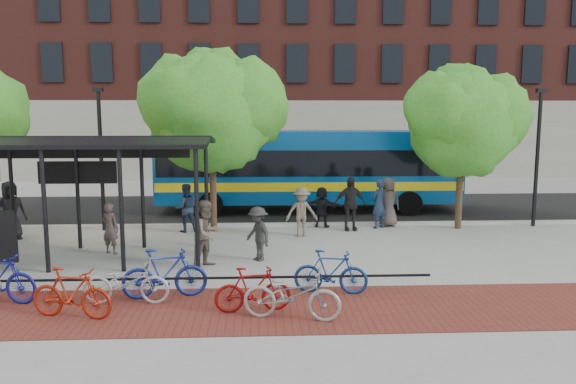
{
  "coord_description": "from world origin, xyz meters",
  "views": [
    {
      "loc": [
        -1.27,
        -16.76,
        4.25
      ],
      "look_at": [
        -0.37,
        1.91,
        1.6
      ],
      "focal_mm": 35.0,
      "sensor_mm": 36.0,
      "label": 1
    }
  ],
  "objects_px": {
    "pedestrian_5": "(322,207)",
    "pedestrian_8": "(207,234)",
    "bus": "(308,165)",
    "pedestrian_0": "(10,211)",
    "pedestrian_6": "(388,202)",
    "bike_9": "(253,289)",
    "pedestrian_7": "(379,204)",
    "pedestrian_4": "(350,204)",
    "bike_10": "(292,294)",
    "pedestrian_9": "(258,234)",
    "lamp_post_left": "(101,155)",
    "lamp_post_right": "(537,153)",
    "pedestrian_3": "(302,212)",
    "pedestrian_2": "(186,208)",
    "tree_c": "(464,118)",
    "bike_6": "(126,282)",
    "bike_7": "(165,273)",
    "pedestrian_1": "(110,228)",
    "bus_shelter": "(20,157)",
    "bike_11": "(331,272)",
    "tree_b": "(214,107)",
    "bike_5": "(71,293)"
  },
  "relations": [
    {
      "from": "pedestrian_5",
      "to": "pedestrian_8",
      "type": "height_order",
      "value": "pedestrian_8"
    },
    {
      "from": "bus",
      "to": "pedestrian_5",
      "type": "relative_size",
      "value": 8.46
    },
    {
      "from": "pedestrian_0",
      "to": "pedestrian_6",
      "type": "xyz_separation_m",
      "value": [
        13.19,
        1.58,
        -0.07
      ]
    },
    {
      "from": "bike_9",
      "to": "pedestrian_7",
      "type": "bearing_deg",
      "value": -34.78
    },
    {
      "from": "bus",
      "to": "pedestrian_4",
      "type": "height_order",
      "value": "bus"
    },
    {
      "from": "bike_10",
      "to": "pedestrian_7",
      "type": "xyz_separation_m",
      "value": [
        3.72,
        9.11,
        0.38
      ]
    },
    {
      "from": "pedestrian_6",
      "to": "pedestrian_9",
      "type": "bearing_deg",
      "value": 40.36
    },
    {
      "from": "lamp_post_left",
      "to": "pedestrian_4",
      "type": "xyz_separation_m",
      "value": [
        8.94,
        -0.44,
        -1.77
      ]
    },
    {
      "from": "lamp_post_right",
      "to": "pedestrian_0",
      "type": "xyz_separation_m",
      "value": [
        -18.7,
        -1.38,
        -1.76
      ]
    },
    {
      "from": "pedestrian_3",
      "to": "bike_9",
      "type": "bearing_deg",
      "value": -108.3
    },
    {
      "from": "pedestrian_0",
      "to": "pedestrian_2",
      "type": "height_order",
      "value": "pedestrian_0"
    },
    {
      "from": "pedestrian_6",
      "to": "pedestrian_2",
      "type": "bearing_deg",
      "value": 1.14
    },
    {
      "from": "tree_c",
      "to": "pedestrian_7",
      "type": "height_order",
      "value": "tree_c"
    },
    {
      "from": "tree_c",
      "to": "bike_6",
      "type": "relative_size",
      "value": 3.08
    },
    {
      "from": "lamp_post_right",
      "to": "bike_7",
      "type": "relative_size",
      "value": 2.64
    },
    {
      "from": "pedestrian_0",
      "to": "pedestrian_3",
      "type": "bearing_deg",
      "value": -42.63
    },
    {
      "from": "tree_c",
      "to": "pedestrian_9",
      "type": "distance_m",
      "value": 9.18
    },
    {
      "from": "pedestrian_9",
      "to": "bike_9",
      "type": "bearing_deg",
      "value": -35.42
    },
    {
      "from": "pedestrian_1",
      "to": "pedestrian_3",
      "type": "bearing_deg",
      "value": -135.5
    },
    {
      "from": "bike_7",
      "to": "pedestrian_6",
      "type": "height_order",
      "value": "pedestrian_6"
    },
    {
      "from": "pedestrian_4",
      "to": "pedestrian_6",
      "type": "distance_m",
      "value": 1.68
    },
    {
      "from": "bus",
      "to": "pedestrian_2",
      "type": "bearing_deg",
      "value": -138.59
    },
    {
      "from": "pedestrian_9",
      "to": "pedestrian_2",
      "type": "bearing_deg",
      "value": 178.48
    },
    {
      "from": "bike_9",
      "to": "pedestrian_6",
      "type": "bearing_deg",
      "value": -36.05
    },
    {
      "from": "lamp_post_right",
      "to": "pedestrian_8",
      "type": "bearing_deg",
      "value": -156.59
    },
    {
      "from": "tree_c",
      "to": "pedestrian_2",
      "type": "xyz_separation_m",
      "value": [
        -10.07,
        -0.17,
        -3.19
      ]
    },
    {
      "from": "tree_c",
      "to": "pedestrian_0",
      "type": "height_order",
      "value": "tree_c"
    },
    {
      "from": "tree_c",
      "to": "bike_9",
      "type": "distance_m",
      "value": 11.91
    },
    {
      "from": "bike_9",
      "to": "pedestrian_3",
      "type": "bearing_deg",
      "value": -19.11
    },
    {
      "from": "pedestrian_4",
      "to": "pedestrian_5",
      "type": "xyz_separation_m",
      "value": [
        -0.96,
        0.64,
        -0.22
      ]
    },
    {
      "from": "bus_shelter",
      "to": "lamp_post_right",
      "type": "bearing_deg",
      "value": 13.39
    },
    {
      "from": "bike_11",
      "to": "pedestrian_5",
      "type": "distance_m",
      "value": 7.82
    },
    {
      "from": "bike_11",
      "to": "pedestrian_6",
      "type": "xyz_separation_m",
      "value": [
        3.14,
        7.79,
        0.4
      ]
    },
    {
      "from": "pedestrian_7",
      "to": "pedestrian_4",
      "type": "bearing_deg",
      "value": -16.78
    },
    {
      "from": "bike_7",
      "to": "pedestrian_7",
      "type": "bearing_deg",
      "value": -50.26
    },
    {
      "from": "bike_6",
      "to": "pedestrian_0",
      "type": "height_order",
      "value": "pedestrian_0"
    },
    {
      "from": "pedestrian_3",
      "to": "lamp_post_right",
      "type": "bearing_deg",
      "value": 2.48
    },
    {
      "from": "pedestrian_3",
      "to": "bike_7",
      "type": "bearing_deg",
      "value": -125.83
    },
    {
      "from": "tree_b",
      "to": "pedestrian_3",
      "type": "xyz_separation_m",
      "value": [
        3.02,
        -1.11,
        -3.6
      ]
    },
    {
      "from": "bike_5",
      "to": "pedestrian_0",
      "type": "distance_m",
      "value": 8.79
    },
    {
      "from": "bike_5",
      "to": "bike_9",
      "type": "height_order",
      "value": "bike_5"
    },
    {
      "from": "pedestrian_4",
      "to": "pedestrian_6",
      "type": "xyz_separation_m",
      "value": [
        1.55,
        0.64,
        -0.06
      ]
    },
    {
      "from": "bus_shelter",
      "to": "tree_b",
      "type": "height_order",
      "value": "tree_b"
    },
    {
      "from": "bus",
      "to": "pedestrian_9",
      "type": "xyz_separation_m",
      "value": [
        -2.14,
        -8.22,
        -1.2
      ]
    },
    {
      "from": "bike_10",
      "to": "pedestrian_7",
      "type": "height_order",
      "value": "pedestrian_7"
    },
    {
      "from": "pedestrian_5",
      "to": "pedestrian_6",
      "type": "bearing_deg",
      "value": -161.7
    },
    {
      "from": "tree_c",
      "to": "pedestrian_0",
      "type": "relative_size",
      "value": 2.99
    },
    {
      "from": "pedestrian_5",
      "to": "pedestrian_0",
      "type": "bearing_deg",
      "value": 26.72
    },
    {
      "from": "lamp_post_right",
      "to": "pedestrian_2",
      "type": "height_order",
      "value": "lamp_post_right"
    },
    {
      "from": "lamp_post_left",
      "to": "pedestrian_9",
      "type": "relative_size",
      "value": 3.25
    }
  ]
}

